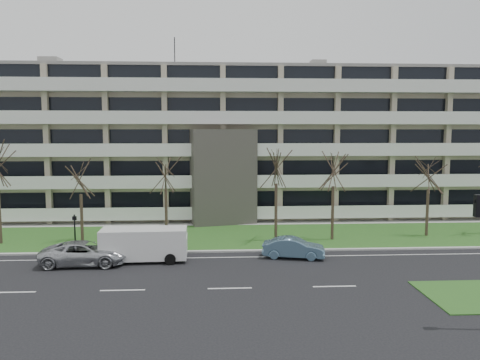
{
  "coord_description": "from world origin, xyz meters",
  "views": [
    {
      "loc": [
        -0.82,
        -25.62,
        8.88
      ],
      "look_at": [
        1.12,
        10.0,
        5.11
      ],
      "focal_mm": 35.0,
      "sensor_mm": 36.0,
      "label": 1
    }
  ],
  "objects": [
    {
      "name": "apartment_building",
      "position": [
        -0.01,
        25.32,
        7.61
      ],
      "size": [
        60.5,
        15.1,
        18.75
      ],
      "color": "tan",
      "rests_on": "ground"
    },
    {
      "name": "tree_2",
      "position": [
        -11.52,
        12.02,
        5.3
      ],
      "size": [
        3.41,
        3.41,
        6.82
      ],
      "color": "#382B21",
      "rests_on": "ground"
    },
    {
      "name": "tree_6",
      "position": [
        17.04,
        12.26,
        5.55
      ],
      "size": [
        3.57,
        3.57,
        7.14
      ],
      "color": "#382B21",
      "rests_on": "ground"
    },
    {
      "name": "ground",
      "position": [
        0.0,
        0.0,
        0.0
      ],
      "size": [
        160.0,
        160.0,
        0.0
      ],
      "primitive_type": "plane",
      "color": "black",
      "rests_on": "ground"
    },
    {
      "name": "tree_3",
      "position": [
        -4.83,
        12.65,
        5.69
      ],
      "size": [
        3.66,
        3.66,
        7.33
      ],
      "color": "#382B21",
      "rests_on": "ground"
    },
    {
      "name": "lane_edge_line",
      "position": [
        0.0,
        6.5,
        0.01
      ],
      "size": [
        90.0,
        0.12,
        0.01
      ],
      "primitive_type": "cube",
      "color": "white",
      "rests_on": "ground"
    },
    {
      "name": "silver_pickup",
      "position": [
        -9.48,
        5.21,
        0.78
      ],
      "size": [
        5.67,
        2.7,
        1.56
      ],
      "primitive_type": "imported",
      "rotation": [
        0.0,
        0.0,
        1.59
      ],
      "color": "#B3B5BA",
      "rests_on": "ground"
    },
    {
      "name": "sidewalk",
      "position": [
        0.0,
        18.5,
        0.04
      ],
      "size": [
        90.0,
        2.0,
        0.08
      ],
      "primitive_type": "cube",
      "color": "#B2B2AD",
      "rests_on": "ground"
    },
    {
      "name": "blue_sedan",
      "position": [
        4.68,
        6.16,
        0.71
      ],
      "size": [
        4.55,
        2.42,
        1.42
      ],
      "primitive_type": "imported",
      "rotation": [
        0.0,
        0.0,
        1.35
      ],
      "color": "#658FAF",
      "rests_on": "ground"
    },
    {
      "name": "tree_4",
      "position": [
        4.09,
        11.24,
        6.47
      ],
      "size": [
        4.16,
        4.16,
        8.32
      ],
      "color": "#382B21",
      "rests_on": "ground"
    },
    {
      "name": "pedestrian_signal",
      "position": [
        -11.17,
        8.93,
        1.73
      ],
      "size": [
        0.3,
        0.27,
        2.72
      ],
      "rotation": [
        0.0,
        0.0,
        -0.32
      ],
      "color": "black",
      "rests_on": "ground"
    },
    {
      "name": "grass_verge",
      "position": [
        0.0,
        13.0,
        0.03
      ],
      "size": [
        90.0,
        10.0,
        0.06
      ],
      "primitive_type": "cube",
      "color": "#26531B",
      "rests_on": "ground"
    },
    {
      "name": "tree_5",
      "position": [
        8.72,
        11.33,
        6.12
      ],
      "size": [
        3.93,
        3.93,
        7.87
      ],
      "color": "#382B21",
      "rests_on": "ground"
    },
    {
      "name": "curb",
      "position": [
        0.0,
        8.0,
        0.06
      ],
      "size": [
        90.0,
        0.35,
        0.12
      ],
      "primitive_type": "cube",
      "color": "#B2B2AD",
      "rests_on": "ground"
    },
    {
      "name": "white_van",
      "position": [
        -5.58,
        5.93,
        1.34
      ],
      "size": [
        5.85,
        2.52,
        2.24
      ],
      "rotation": [
        0.0,
        0.0,
        0.03
      ],
      "color": "white",
      "rests_on": "ground"
    }
  ]
}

